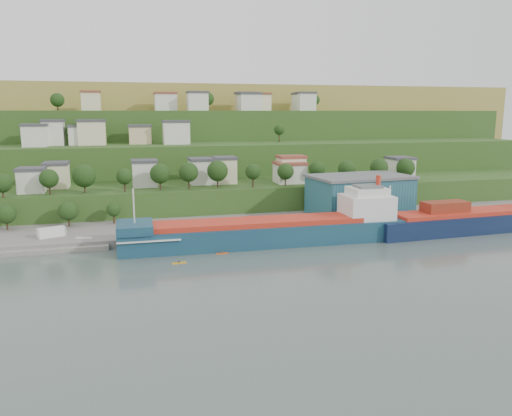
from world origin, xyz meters
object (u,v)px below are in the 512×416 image
object	(u,v)px
warehouse	(360,195)
caravan	(52,234)
cargo_ship_near	(274,232)
cargo_ship_far	(485,220)
kayak_orange	(222,253)

from	to	relation	value
warehouse	caravan	bearing A→B (deg)	177.42
cargo_ship_near	caravan	bearing A→B (deg)	167.26
warehouse	caravan	xyz separation A→B (m)	(-91.31, -5.35, -5.63)
cargo_ship_near	caravan	xyz separation A→B (m)	(-57.24, 14.02, -0.30)
cargo_ship_near	cargo_ship_far	distance (m)	64.71
cargo_ship_far	cargo_ship_near	bearing A→B (deg)	176.57
cargo_ship_far	kayak_orange	xyz separation A→B (m)	(-80.04, -5.44, -2.65)
warehouse	kayak_orange	bearing A→B (deg)	-158.28
caravan	cargo_ship_far	bearing A→B (deg)	-29.37
cargo_ship_far	warehouse	bearing A→B (deg)	143.79
kayak_orange	caravan	bearing A→B (deg)	151.99
cargo_ship_near	caravan	distance (m)	58.93
cargo_ship_near	cargo_ship_far	bearing A→B (deg)	0.07
cargo_ship_near	kayak_orange	bearing A→B (deg)	-155.96
cargo_ship_near	kayak_orange	distance (m)	16.92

